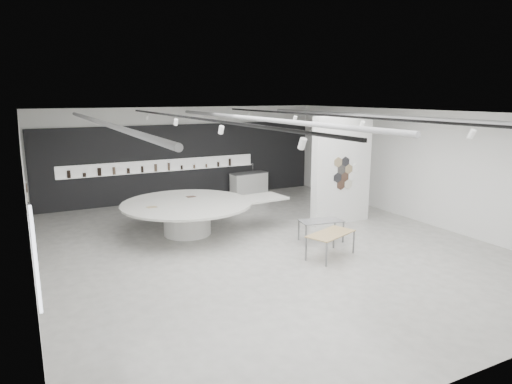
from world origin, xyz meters
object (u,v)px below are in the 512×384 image
kitchen_counter (249,183)px  display_island (190,213)px  partition_column (342,170)px  sample_table_stone (321,222)px  sample_table_wood (331,235)px

kitchen_counter → display_island: bearing=-140.2°
partition_column → sample_table_stone: (-1.81, -1.45, -1.21)m
sample_table_wood → kitchen_counter: kitchen_counter is taller
sample_table_wood → sample_table_stone: (0.55, 1.21, -0.02)m
sample_table_wood → kitchen_counter: 8.36m
sample_table_stone → display_island: bearing=142.1°
display_island → sample_table_stone: display_island is taller
sample_table_wood → sample_table_stone: 1.33m
display_island → kitchen_counter: 6.21m
sample_table_stone → sample_table_wood: bearing=-114.3°
sample_table_stone → kitchen_counter: (1.09, 6.98, -0.12)m
kitchen_counter → sample_table_wood: bearing=-107.8°
partition_column → sample_table_stone: bearing=-141.3°
sample_table_stone → kitchen_counter: 7.07m
display_island → kitchen_counter: kitchen_counter is taller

